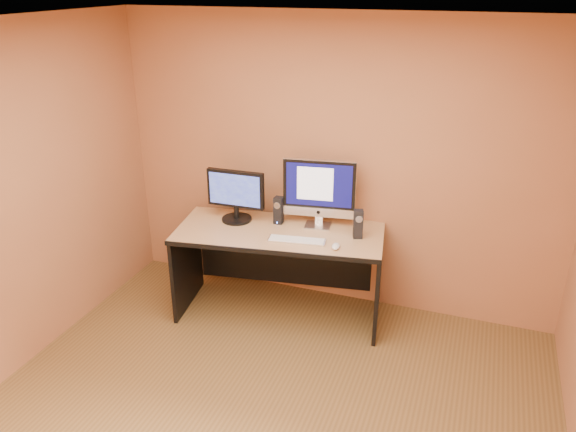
# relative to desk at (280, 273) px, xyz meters

# --- Properties ---
(walls) EXTENTS (4.00, 4.00, 2.60)m
(walls) POSITION_rel_desk_xyz_m (0.35, -1.52, 0.89)
(walls) COLOR #A26541
(walls) RESTS_ON ground
(ceiling) EXTENTS (4.00, 4.00, 0.00)m
(ceiling) POSITION_rel_desk_xyz_m (0.35, -1.52, 2.19)
(ceiling) COLOR white
(ceiling) RESTS_ON walls
(desk) EXTENTS (1.87, 1.04, 0.82)m
(desk) POSITION_rel_desk_xyz_m (0.00, 0.00, 0.00)
(desk) COLOR tan
(desk) RESTS_ON ground
(imac) EXTENTS (0.66, 0.32, 0.61)m
(imac) POSITION_rel_desk_xyz_m (0.28, 0.21, 0.72)
(imac) COLOR silver
(imac) RESTS_ON desk
(second_monitor) EXTENTS (0.54, 0.28, 0.47)m
(second_monitor) POSITION_rel_desk_xyz_m (-0.44, 0.09, 0.64)
(second_monitor) COLOR black
(second_monitor) RESTS_ON desk
(speaker_left) EXTENTS (0.08, 0.08, 0.24)m
(speaker_left) POSITION_rel_desk_xyz_m (-0.06, 0.16, 0.53)
(speaker_left) COLOR black
(speaker_left) RESTS_ON desk
(speaker_right) EXTENTS (0.10, 0.10, 0.24)m
(speaker_right) POSITION_rel_desk_xyz_m (0.66, 0.10, 0.53)
(speaker_right) COLOR black
(speaker_right) RESTS_ON desk
(keyboard) EXTENTS (0.49, 0.20, 0.02)m
(keyboard) POSITION_rel_desk_xyz_m (0.21, -0.14, 0.42)
(keyboard) COLOR silver
(keyboard) RESTS_ON desk
(mouse) EXTENTS (0.08, 0.12, 0.04)m
(mouse) POSITION_rel_desk_xyz_m (0.55, -0.16, 0.43)
(mouse) COLOR silver
(mouse) RESTS_ON desk
(cable_a) EXTENTS (0.13, 0.22, 0.01)m
(cable_a) POSITION_rel_desk_xyz_m (0.30, 0.26, 0.42)
(cable_a) COLOR black
(cable_a) RESTS_ON desk
(cable_b) EXTENTS (0.08, 0.19, 0.01)m
(cable_b) POSITION_rel_desk_xyz_m (0.24, 0.32, 0.42)
(cable_b) COLOR black
(cable_b) RESTS_ON desk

